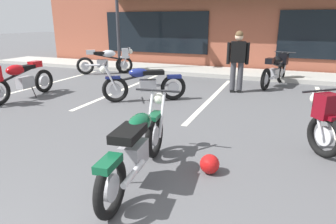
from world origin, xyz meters
name	(u,v)px	position (x,y,z in m)	size (l,w,h in m)	color
ground_plane	(155,155)	(0.00, 3.54, 0.00)	(80.00, 80.00, 0.00)	#515154
sidewalk_kerb	(235,73)	(0.00, 10.89, 0.07)	(22.00, 1.80, 0.14)	#A8A59E
brick_storefront_building	(252,23)	(0.00, 14.93, 1.84)	(18.35, 6.99, 3.68)	brown
painted_stall_lines	(213,97)	(0.00, 7.29, 0.00)	(10.76, 4.80, 0.01)	silver
motorcycle_foreground_classic	(137,146)	(0.09, 2.79, 0.46)	(0.68, 2.11, 0.98)	black
motorcycle_red_sportbike	(18,79)	(-4.54, 5.29, 0.53)	(0.66, 2.11, 0.98)	black
motorcycle_silver_naked	(108,60)	(-4.53, 9.39, 0.53)	(1.87, 1.34, 0.98)	black
motorcycle_blue_standard	(276,69)	(1.44, 9.45, 0.53)	(0.89, 2.06, 0.98)	black
motorcycle_green_cafe_racer	(144,83)	(-1.52, 6.28, 0.46)	(1.88, 1.32, 0.98)	black
person_in_black_shirt	(238,58)	(0.46, 8.08, 0.95)	(0.61, 0.35, 1.68)	black
helmet_on_pavement	(210,164)	(0.89, 3.29, 0.13)	(0.26, 0.26, 0.26)	#B71414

